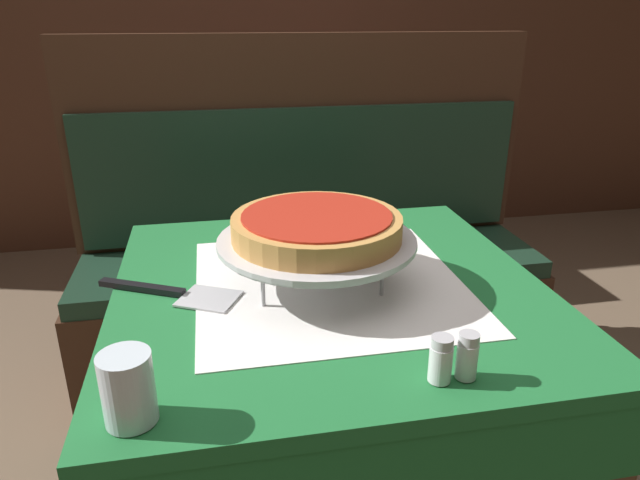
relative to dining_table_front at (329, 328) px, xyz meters
The scene contains 11 objects.
dining_table_front is the anchor object (origin of this frame).
dining_table_rear 1.74m from the dining_table_front, 79.23° to the left, with size 0.76×0.76×0.77m.
booth_bench 0.89m from the dining_table_front, 82.74° to the left, with size 1.62×0.44×1.20m.
back_wall_panel 2.33m from the dining_table_front, 90.00° to the left, with size 6.00×0.04×2.40m, color #4C2D1E.
pizza_pan_stand 0.20m from the dining_table_front, behind, with size 0.39×0.39×0.10m.
deep_dish_pizza 0.23m from the dining_table_front, behind, with size 0.33×0.33×0.05m.
pizza_server 0.33m from the dining_table_front, behind, with size 0.28×0.18×0.01m.
water_glass_near 0.52m from the dining_table_front, 134.25° to the right, with size 0.07×0.07×0.10m.
salt_shaker 0.39m from the dining_table_front, 75.15° to the right, with size 0.03×0.03×0.07m.
pepper_shaker 0.40m from the dining_table_front, 68.98° to the right, with size 0.03×0.03×0.07m.
condiment_caddy 1.63m from the dining_table_front, 80.30° to the left, with size 0.11×0.11×0.15m.
Camera 1 is at (-0.22, -1.01, 1.27)m, focal length 32.00 mm.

